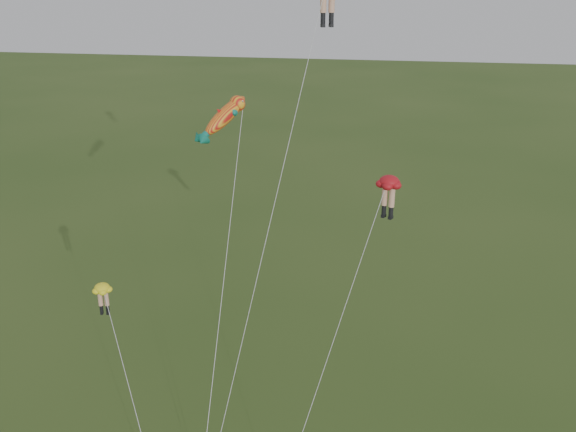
# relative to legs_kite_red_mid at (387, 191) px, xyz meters

# --- Properties ---
(legs_kite_red_mid) EXTENTS (5.32, 9.50, 13.88)m
(legs_kite_red_mid) POSITION_rel_legs_kite_red_mid_xyz_m (0.00, 0.00, 0.00)
(legs_kite_red_mid) COLOR #B1121A
(legs_kite_red_mid) RESTS_ON ground
(legs_kite_yellow) EXTENTS (5.98, 7.64, 8.90)m
(legs_kite_yellow) POSITION_rel_legs_kite_red_mid_xyz_m (-13.65, -4.49, -4.94)
(legs_kite_yellow) COLOR yellow
(legs_kite_yellow) RESTS_ON ground
(fish_kite) EXTENTS (2.62, 10.67, 17.64)m
(fish_kite) POSITION_rel_legs_kite_red_mid_xyz_m (-8.52, 0.89, 3.23)
(fish_kite) COLOR #F5A81F
(fish_kite) RESTS_ON ground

